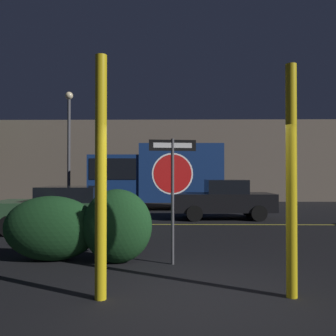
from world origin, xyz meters
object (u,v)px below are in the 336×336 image
at_px(passing_car_2, 67,209).
at_px(stop_sign, 173,175).
at_px(passing_car_3, 224,199).
at_px(street_lamp, 69,136).
at_px(yellow_pole_left, 101,177).
at_px(yellow_pole_right, 291,180).
at_px(hedge_bush_2, 117,226).
at_px(hedge_bush_1, 51,228).
at_px(delivery_truck, 155,174).

bearing_deg(passing_car_2, stop_sign, -140.89).
distance_m(passing_car_3, street_lamp, 8.81).
relative_size(yellow_pole_left, passing_car_2, 0.79).
xyz_separation_m(yellow_pole_left, street_lamp, (-4.25, 13.48, 1.89)).
xyz_separation_m(yellow_pole_right, hedge_bush_2, (-2.84, 2.02, -0.96)).
relative_size(hedge_bush_1, street_lamp, 0.33).
relative_size(yellow_pole_right, hedge_bush_1, 1.72).
bearing_deg(passing_car_3, hedge_bush_2, 155.02).
xyz_separation_m(stop_sign, hedge_bush_1, (-2.49, 0.27, -1.10)).
relative_size(yellow_pole_left, hedge_bush_1, 1.77).
bearing_deg(stop_sign, delivery_truck, 85.53).
relative_size(yellow_pole_right, passing_car_3, 0.85).
bearing_deg(yellow_pole_right, passing_car_3, 88.40).
relative_size(stop_sign, hedge_bush_2, 1.68).
height_order(stop_sign, yellow_pole_right, yellow_pole_right).
bearing_deg(hedge_bush_2, street_lamp, 110.17).
bearing_deg(delivery_truck, yellow_pole_right, -169.24).
relative_size(yellow_pole_left, hedge_bush_2, 2.37).
relative_size(stop_sign, hedge_bush_1, 1.26).
relative_size(hedge_bush_2, passing_car_2, 0.33).
bearing_deg(delivery_truck, hedge_bush_1, 171.22).
bearing_deg(passing_car_3, yellow_pole_left, 160.36).
distance_m(hedge_bush_1, delivery_truck, 11.15).
distance_m(stop_sign, hedge_bush_2, 1.51).
relative_size(yellow_pole_right, delivery_truck, 0.52).
bearing_deg(hedge_bush_1, delivery_truck, 81.71).
bearing_deg(yellow_pole_left, passing_car_2, 110.12).
xyz_separation_m(yellow_pole_right, delivery_truck, (-2.62, 13.18, 0.03)).
height_order(hedge_bush_1, passing_car_3, passing_car_3).
bearing_deg(delivery_truck, hedge_bush_2, 178.40).
xyz_separation_m(hedge_bush_1, delivery_truck, (1.60, 10.98, 1.06)).
distance_m(stop_sign, street_lamp, 12.72).
height_order(yellow_pole_left, passing_car_2, yellow_pole_left).
bearing_deg(yellow_pole_left, stop_sign, 63.46).
xyz_separation_m(stop_sign, passing_car_2, (-3.24, 4.00, -1.06)).
bearing_deg(passing_car_3, stop_sign, 162.99).
xyz_separation_m(hedge_bush_1, passing_car_2, (-0.74, 3.73, 0.04)).
bearing_deg(hedge_bush_2, passing_car_3, 66.90).
bearing_deg(delivery_truck, yellow_pole_left, 178.95).
height_order(passing_car_2, passing_car_3, passing_car_3).
distance_m(delivery_truck, street_lamp, 4.78).
distance_m(stop_sign, yellow_pole_left, 2.29).
distance_m(stop_sign, passing_car_2, 5.26).
bearing_deg(hedge_bush_2, delivery_truck, 88.89).
relative_size(yellow_pole_right, street_lamp, 0.57).
bearing_deg(yellow_pole_right, stop_sign, 131.91).
bearing_deg(passing_car_2, yellow_pole_left, -159.75).
relative_size(yellow_pole_right, hedge_bush_2, 2.30).
distance_m(yellow_pole_right, street_lamp, 15.20).
bearing_deg(yellow_pole_left, yellow_pole_right, 2.52).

